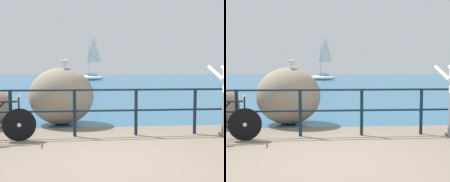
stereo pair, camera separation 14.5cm
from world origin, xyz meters
The scene contains 6 objects.
ground_plane centered at (0.00, 20.00, -0.05)m, with size 120.00×120.00×0.10m, color #756656.
sea_surface centered at (0.00, 47.66, 0.00)m, with size 120.00×90.00×0.01m, color #285B7F.
promenade_railing centered at (0.00, 1.71, 0.64)m, with size 9.38×0.07×1.02m.
breakwater_boulder_main centered at (-1.05, 3.13, 0.74)m, with size 1.68×1.35×1.49m.
seagull centered at (-0.98, 3.08, 1.63)m, with size 0.24×0.32×0.23m.
sailboat centered at (0.35, 35.24, 0.71)m, with size 4.51×3.14×6.16m.
Camera 1 is at (-0.43, -4.20, 1.42)m, focal length 44.41 mm.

